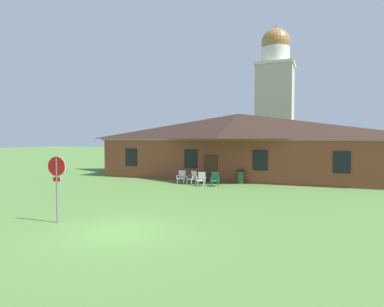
% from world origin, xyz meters
% --- Properties ---
extents(ground_plane, '(200.00, 200.00, 0.00)m').
position_xyz_m(ground_plane, '(0.00, 0.00, 0.00)').
color(ground_plane, '#517A38').
extents(brick_building, '(22.86, 10.40, 5.62)m').
position_xyz_m(brick_building, '(-0.00, 19.49, 2.86)').
color(brick_building, brown).
rests_on(brick_building, ground).
extents(dome_tower, '(5.18, 5.18, 19.32)m').
position_xyz_m(dome_tower, '(1.12, 36.73, 8.84)').
color(dome_tower, '#BCB29E').
rests_on(dome_tower, ground).
extents(stop_sign, '(0.80, 0.14, 2.66)m').
position_xyz_m(stop_sign, '(-3.02, 0.34, 1.89)').
color(stop_sign, slate).
rests_on(stop_sign, ground).
extents(lawn_chair_by_porch, '(0.70, 0.73, 0.96)m').
position_xyz_m(lawn_chair_by_porch, '(-2.82, 12.74, 0.50)').
color(lawn_chair_by_porch, silver).
rests_on(lawn_chair_by_porch, ground).
extents(lawn_chair_near_door, '(0.80, 0.84, 0.96)m').
position_xyz_m(lawn_chair_near_door, '(-1.91, 12.65, 0.50)').
color(lawn_chair_near_door, silver).
rests_on(lawn_chair_near_door, ground).
extents(lawn_chair_left_end, '(0.71, 0.75, 0.96)m').
position_xyz_m(lawn_chair_left_end, '(-1.02, 12.10, 0.50)').
color(lawn_chair_left_end, silver).
rests_on(lawn_chair_left_end, ground).
extents(lawn_chair_middle, '(0.74, 0.79, 0.96)m').
position_xyz_m(lawn_chair_middle, '(-0.05, 12.27, 0.50)').
color(lawn_chair_middle, '#28704C').
rests_on(lawn_chair_middle, ground).
extents(trash_bin, '(0.56, 0.56, 0.98)m').
position_xyz_m(trash_bin, '(1.36, 14.20, 0.50)').
color(trash_bin, '#335638').
rests_on(trash_bin, ground).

